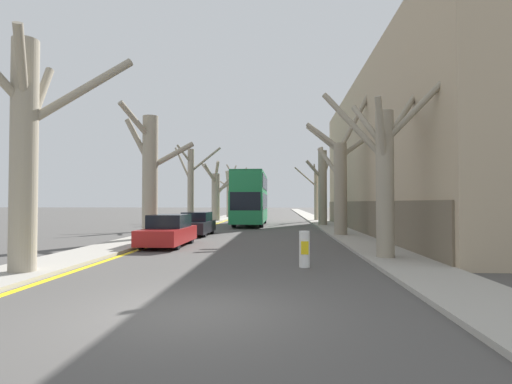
{
  "coord_description": "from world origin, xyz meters",
  "views": [
    {
      "loc": [
        1.66,
        -7.25,
        2.01
      ],
      "look_at": [
        -0.2,
        22.45,
        2.79
      ],
      "focal_mm": 28.0,
      "sensor_mm": 36.0,
      "label": 1
    }
  ],
  "objects_px": {
    "street_tree_right_1": "(340,177)",
    "traffic_bollard": "(304,249)",
    "street_tree_left_3": "(216,193)",
    "street_tree_left_4": "(228,191)",
    "street_tree_right_0": "(384,169)",
    "street_tree_left_0": "(25,139)",
    "street_tree_left_1": "(150,173)",
    "street_tree_left_5": "(237,192)",
    "street_tree_right_3": "(316,193)",
    "parked_car_0": "(168,231)",
    "double_decker_bus": "(251,196)",
    "street_tree_left_2": "(191,184)",
    "parked_car_1": "(196,224)",
    "street_tree_right_2": "(322,185)"
  },
  "relations": [
    {
      "from": "street_tree_left_1",
      "to": "street_tree_left_3",
      "type": "distance_m",
      "value": 20.76
    },
    {
      "from": "street_tree_left_1",
      "to": "street_tree_left_3",
      "type": "bearing_deg",
      "value": 89.76
    },
    {
      "from": "street_tree_left_1",
      "to": "double_decker_bus",
      "type": "height_order",
      "value": "street_tree_left_1"
    },
    {
      "from": "street_tree_left_5",
      "to": "street_tree_right_3",
      "type": "height_order",
      "value": "street_tree_left_5"
    },
    {
      "from": "street_tree_left_4",
      "to": "double_decker_bus",
      "type": "xyz_separation_m",
      "value": [
        4.24,
        -16.86,
        -0.94
      ]
    },
    {
      "from": "street_tree_left_5",
      "to": "parked_car_0",
      "type": "height_order",
      "value": "street_tree_left_5"
    },
    {
      "from": "street_tree_right_3",
      "to": "parked_car_1",
      "type": "distance_m",
      "value": 21.33
    },
    {
      "from": "street_tree_right_0",
      "to": "traffic_bollard",
      "type": "height_order",
      "value": "street_tree_right_0"
    },
    {
      "from": "street_tree_left_2",
      "to": "double_decker_bus",
      "type": "xyz_separation_m",
      "value": [
        4.47,
        3.91,
        -0.88
      ]
    },
    {
      "from": "street_tree_right_2",
      "to": "street_tree_left_4",
      "type": "bearing_deg",
      "value": 120.7
    },
    {
      "from": "street_tree_left_4",
      "to": "street_tree_right_0",
      "type": "distance_m",
      "value": 39.23
    },
    {
      "from": "street_tree_left_4",
      "to": "street_tree_right_0",
      "type": "height_order",
      "value": "street_tree_left_4"
    },
    {
      "from": "street_tree_left_0",
      "to": "double_decker_bus",
      "type": "bearing_deg",
      "value": 79.75
    },
    {
      "from": "street_tree_left_4",
      "to": "traffic_bollard",
      "type": "bearing_deg",
      "value": -79.05
    },
    {
      "from": "street_tree_left_3",
      "to": "street_tree_right_0",
      "type": "height_order",
      "value": "street_tree_left_3"
    },
    {
      "from": "street_tree_right_2",
      "to": "parked_car_0",
      "type": "xyz_separation_m",
      "value": [
        -8.73,
        -16.25,
        -2.8
      ]
    },
    {
      "from": "street_tree_left_2",
      "to": "traffic_bollard",
      "type": "distance_m",
      "value": 20.51
    },
    {
      "from": "street_tree_left_4",
      "to": "street_tree_right_1",
      "type": "height_order",
      "value": "street_tree_right_1"
    },
    {
      "from": "street_tree_left_2",
      "to": "street_tree_right_1",
      "type": "xyz_separation_m",
      "value": [
        10.65,
        -7.14,
        0.1
      ]
    },
    {
      "from": "street_tree_right_1",
      "to": "street_tree_left_5",
      "type": "bearing_deg",
      "value": 105.1
    },
    {
      "from": "street_tree_left_3",
      "to": "double_decker_bus",
      "type": "bearing_deg",
      "value": -56.69
    },
    {
      "from": "street_tree_left_5",
      "to": "street_tree_right_3",
      "type": "xyz_separation_m",
      "value": [
        10.68,
        -19.32,
        -0.7
      ]
    },
    {
      "from": "street_tree_left_3",
      "to": "street_tree_left_4",
      "type": "distance_m",
      "value": 10.5
    },
    {
      "from": "street_tree_left_0",
      "to": "parked_car_1",
      "type": "relative_size",
      "value": 1.68
    },
    {
      "from": "street_tree_left_4",
      "to": "traffic_bollard",
      "type": "distance_m",
      "value": 40.33
    },
    {
      "from": "street_tree_left_1",
      "to": "street_tree_left_2",
      "type": "distance_m",
      "value": 10.48
    },
    {
      "from": "street_tree_left_5",
      "to": "traffic_bollard",
      "type": "distance_m",
      "value": 50.97
    },
    {
      "from": "street_tree_right_0",
      "to": "street_tree_right_3",
      "type": "distance_m",
      "value": 29.28
    },
    {
      "from": "street_tree_left_3",
      "to": "street_tree_right_1",
      "type": "distance_m",
      "value": 20.28
    },
    {
      "from": "street_tree_left_5",
      "to": "parked_car_1",
      "type": "distance_m",
      "value": 38.7
    },
    {
      "from": "street_tree_left_2",
      "to": "street_tree_right_0",
      "type": "xyz_separation_m",
      "value": [
        10.75,
        -17.03,
        -0.28
      ]
    },
    {
      "from": "street_tree_left_0",
      "to": "street_tree_left_1",
      "type": "relative_size",
      "value": 1.02
    },
    {
      "from": "street_tree_right_1",
      "to": "parked_car_0",
      "type": "distance_m",
      "value": 10.92
    },
    {
      "from": "street_tree_left_1",
      "to": "parked_car_0",
      "type": "relative_size",
      "value": 1.6
    },
    {
      "from": "parked_car_0",
      "to": "street_tree_right_0",
      "type": "bearing_deg",
      "value": -24.11
    },
    {
      "from": "street_tree_left_4",
      "to": "street_tree_left_0",
      "type": "bearing_deg",
      "value": -90.27
    },
    {
      "from": "street_tree_right_0",
      "to": "parked_car_0",
      "type": "height_order",
      "value": "street_tree_right_0"
    },
    {
      "from": "street_tree_right_0",
      "to": "double_decker_bus",
      "type": "height_order",
      "value": "street_tree_right_0"
    },
    {
      "from": "street_tree_left_4",
      "to": "street_tree_left_1",
      "type": "bearing_deg",
      "value": -90.07
    },
    {
      "from": "street_tree_left_1",
      "to": "street_tree_left_2",
      "type": "relative_size",
      "value": 1.07
    },
    {
      "from": "street_tree_left_0",
      "to": "street_tree_right_1",
      "type": "relative_size",
      "value": 0.84
    },
    {
      "from": "street_tree_left_4",
      "to": "street_tree_right_0",
      "type": "xyz_separation_m",
      "value": [
        10.52,
        -37.8,
        -0.33
      ]
    },
    {
      "from": "street_tree_left_0",
      "to": "street_tree_left_1",
      "type": "height_order",
      "value": "street_tree_left_0"
    },
    {
      "from": "street_tree_left_4",
      "to": "parked_car_1",
      "type": "xyz_separation_m",
      "value": [
        1.72,
        -27.74,
        -2.84
      ]
    },
    {
      "from": "street_tree_right_1",
      "to": "traffic_bollard",
      "type": "distance_m",
      "value": 12.28
    },
    {
      "from": "street_tree_right_1",
      "to": "street_tree_left_2",
      "type": "bearing_deg",
      "value": 146.15
    },
    {
      "from": "street_tree_right_1",
      "to": "parked_car_1",
      "type": "xyz_separation_m",
      "value": [
        -8.69,
        0.17,
        -2.88
      ]
    },
    {
      "from": "double_decker_bus",
      "to": "parked_car_0",
      "type": "relative_size",
      "value": 2.47
    },
    {
      "from": "street_tree_left_1",
      "to": "street_tree_left_3",
      "type": "height_order",
      "value": "street_tree_left_1"
    },
    {
      "from": "street_tree_right_2",
      "to": "street_tree_right_1",
      "type": "bearing_deg",
      "value": -90.2
    }
  ]
}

